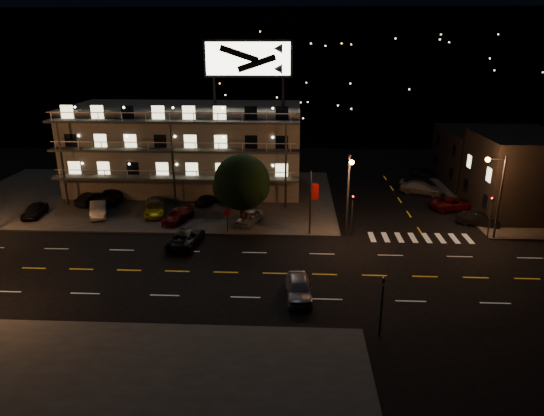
{
  "coord_description": "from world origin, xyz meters",
  "views": [
    {
      "loc": [
        3.44,
        -35.38,
        17.68
      ],
      "look_at": [
        1.38,
        8.0,
        2.87
      ],
      "focal_mm": 32.0,
      "sensor_mm": 36.0,
      "label": 1
    }
  ],
  "objects_px": {
    "lot_car_2": "(154,209)",
    "road_car_west": "(186,237)",
    "road_car_east": "(299,288)",
    "tree": "(241,184)",
    "lot_car_4": "(249,217)",
    "lot_car_7": "(156,202)",
    "side_car_0": "(479,219)"
  },
  "relations": [
    {
      "from": "tree",
      "to": "road_car_west",
      "type": "relative_size",
      "value": 1.37
    },
    {
      "from": "lot_car_2",
      "to": "side_car_0",
      "type": "distance_m",
      "value": 33.81
    },
    {
      "from": "lot_car_2",
      "to": "side_car_0",
      "type": "height_order",
      "value": "lot_car_2"
    },
    {
      "from": "lot_car_4",
      "to": "road_car_east",
      "type": "distance_m",
      "value": 15.52
    },
    {
      "from": "side_car_0",
      "to": "road_car_west",
      "type": "distance_m",
      "value": 29.4
    },
    {
      "from": "lot_car_2",
      "to": "lot_car_4",
      "type": "xyz_separation_m",
      "value": [
        10.44,
        -2.19,
        0.04
      ]
    },
    {
      "from": "tree",
      "to": "road_car_west",
      "type": "xyz_separation_m",
      "value": [
        -4.65,
        -5.03,
        -3.75
      ]
    },
    {
      "from": "road_car_east",
      "to": "road_car_west",
      "type": "relative_size",
      "value": 0.84
    },
    {
      "from": "tree",
      "to": "road_car_east",
      "type": "bearing_deg",
      "value": -68.43
    },
    {
      "from": "lot_car_2",
      "to": "road_car_west",
      "type": "xyz_separation_m",
      "value": [
        5.09,
        -7.64,
        -0.04
      ]
    },
    {
      "from": "lot_car_7",
      "to": "tree",
      "type": "bearing_deg",
      "value": 139.75
    },
    {
      "from": "tree",
      "to": "lot_car_2",
      "type": "distance_m",
      "value": 10.74
    },
    {
      "from": "tree",
      "to": "road_car_east",
      "type": "relative_size",
      "value": 1.63
    },
    {
      "from": "tree",
      "to": "road_car_east",
      "type": "distance_m",
      "value": 15.82
    },
    {
      "from": "road_car_east",
      "to": "road_car_west",
      "type": "xyz_separation_m",
      "value": [
        -10.3,
        9.27,
        -0.02
      ]
    },
    {
      "from": "tree",
      "to": "side_car_0",
      "type": "bearing_deg",
      "value": 3.17
    },
    {
      "from": "lot_car_2",
      "to": "road_car_west",
      "type": "distance_m",
      "value": 9.17
    },
    {
      "from": "lot_car_7",
      "to": "lot_car_2",
      "type": "bearing_deg",
      "value": 87.07
    },
    {
      "from": "lot_car_2",
      "to": "lot_car_4",
      "type": "distance_m",
      "value": 10.67
    },
    {
      "from": "lot_car_7",
      "to": "road_car_east",
      "type": "bearing_deg",
      "value": 114.73
    },
    {
      "from": "lot_car_2",
      "to": "road_car_west",
      "type": "height_order",
      "value": "road_car_west"
    },
    {
      "from": "road_car_east",
      "to": "tree",
      "type": "bearing_deg",
      "value": 107.73
    },
    {
      "from": "lot_car_2",
      "to": "lot_car_4",
      "type": "relative_size",
      "value": 1.15
    },
    {
      "from": "lot_car_2",
      "to": "lot_car_7",
      "type": "bearing_deg",
      "value": 88.26
    },
    {
      "from": "side_car_0",
      "to": "lot_car_2",
      "type": "bearing_deg",
      "value": 110.05
    },
    {
      "from": "tree",
      "to": "lot_car_7",
      "type": "relative_size",
      "value": 1.55
    },
    {
      "from": "tree",
      "to": "lot_car_4",
      "type": "xyz_separation_m",
      "value": [
        0.71,
        0.42,
        -3.67
      ]
    },
    {
      "from": "lot_car_7",
      "to": "road_car_west",
      "type": "height_order",
      "value": "lot_car_7"
    },
    {
      "from": "tree",
      "to": "side_car_0",
      "type": "distance_m",
      "value": 24.39
    },
    {
      "from": "lot_car_2",
      "to": "road_car_east",
      "type": "xyz_separation_m",
      "value": [
        15.39,
        -16.91,
        -0.01
      ]
    },
    {
      "from": "lot_car_7",
      "to": "road_car_west",
      "type": "bearing_deg",
      "value": 104.49
    },
    {
      "from": "side_car_0",
      "to": "lot_car_4",
      "type": "bearing_deg",
      "value": 114.46
    }
  ]
}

